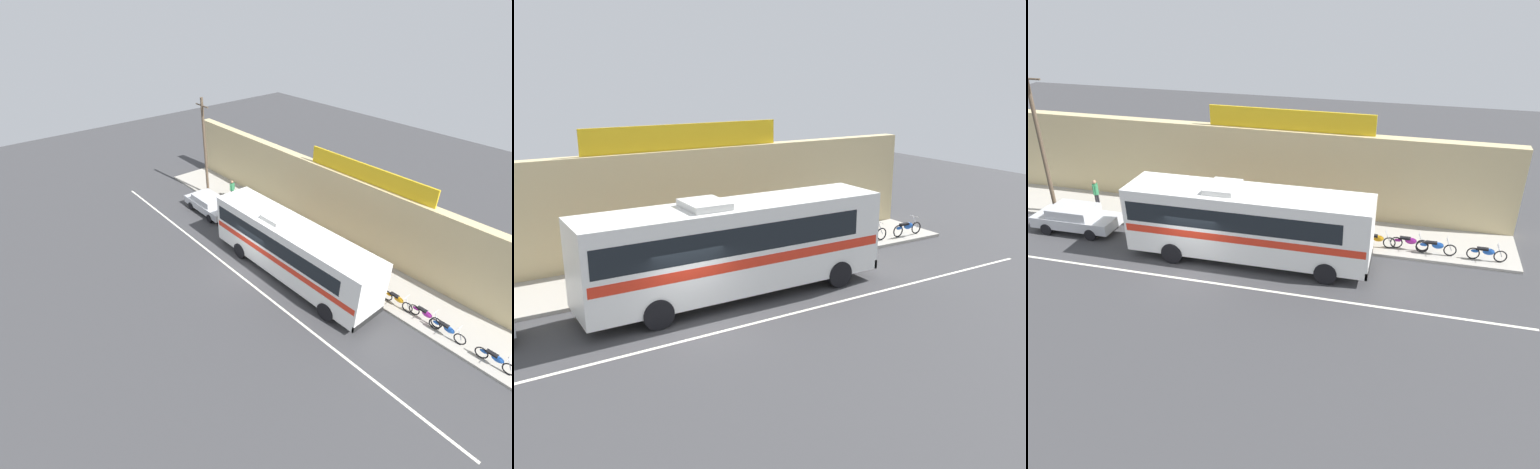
{
  "view_description": "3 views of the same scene",
  "coord_description": "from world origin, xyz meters",
  "views": [
    {
      "loc": [
        15.45,
        -12.07,
        14.94
      ],
      "look_at": [
        -0.39,
        1.16,
        1.81
      ],
      "focal_mm": 27.15,
      "sensor_mm": 36.0,
      "label": 1
    },
    {
      "loc": [
        -6.91,
        -16.09,
        8.09
      ],
      "look_at": [
        4.17,
        2.15,
        2.01
      ],
      "focal_mm": 40.3,
      "sensor_mm": 36.0,
      "label": 2
    },
    {
      "loc": [
        9.28,
        -18.88,
        12.78
      ],
      "look_at": [
        4.17,
        1.23,
        1.79
      ],
      "focal_mm": 36.28,
      "sensor_mm": 36.0,
      "label": 3
    }
  ],
  "objects": [
    {
      "name": "pedestrian_far_left",
      "position": [
        -7.87,
        4.88,
        1.12
      ],
      "size": [
        0.3,
        0.48,
        1.69
      ],
      "color": "black",
      "rests_on": "sidewalk_slab"
    },
    {
      "name": "parked_car",
      "position": [
        -7.51,
        2.3,
        0.74
      ],
      "size": [
        4.47,
        1.91,
        1.37
      ],
      "color": "#B7BABF",
      "rests_on": "ground_plane"
    },
    {
      "name": "ground_plane",
      "position": [
        0.0,
        0.0,
        0.0
      ],
      "size": [
        70.0,
        70.0,
        0.0
      ],
      "primitive_type": "plane",
      "color": "#3A3A3D"
    },
    {
      "name": "storefront_billboard",
      "position": [
        2.97,
        7.35,
        5.35
      ],
      "size": [
        9.05,
        0.12,
        1.1
      ],
      "primitive_type": "cube",
      "color": "gold",
      "rests_on": "storefront_facade"
    },
    {
      "name": "utility_pole",
      "position": [
        -9.98,
        3.87,
        4.27
      ],
      "size": [
        1.6,
        0.22,
        7.99
      ],
      "color": "brown",
      "rests_on": "sidewalk_slab"
    },
    {
      "name": "motorcycle_purple",
      "position": [
        11.02,
        4.08,
        0.57
      ],
      "size": [
        1.94,
        0.56,
        0.94
      ],
      "color": "black",
      "rests_on": "sidewalk_slab"
    },
    {
      "name": "sidewalk_slab",
      "position": [
        0.0,
        5.2,
        0.07
      ],
      "size": [
        30.0,
        3.6,
        0.14
      ],
      "primitive_type": "cube",
      "color": "#A8A399",
      "rests_on": "ground_plane"
    },
    {
      "name": "motorcycle_blue",
      "position": [
        9.75,
        4.23,
        0.57
      ],
      "size": [
        1.87,
        0.56,
        0.94
      ],
      "color": "black",
      "rests_on": "sidewalk_slab"
    },
    {
      "name": "intercity_bus",
      "position": [
        2.27,
        1.6,
        2.07
      ],
      "size": [
        11.54,
        2.62,
        3.78
      ],
      "color": "white",
      "rests_on": "ground_plane"
    },
    {
      "name": "road_center_stripe",
      "position": [
        0.0,
        -0.8,
        0.0
      ],
      "size": [
        30.0,
        0.14,
        0.01
      ],
      "primitive_type": "cube",
      "color": "silver",
      "rests_on": "ground_plane"
    },
    {
      "name": "motorcycle_black",
      "position": [
        13.35,
        4.05,
        0.57
      ],
      "size": [
        1.85,
        0.56,
        0.94
      ],
      "color": "black",
      "rests_on": "sidewalk_slab"
    },
    {
      "name": "motorcycle_green",
      "position": [
        8.17,
        4.11,
        0.57
      ],
      "size": [
        1.86,
        0.56,
        0.94
      ],
      "color": "black",
      "rests_on": "sidewalk_slab"
    },
    {
      "name": "storefront_facade",
      "position": [
        0.0,
        7.35,
        2.4
      ],
      "size": [
        30.0,
        0.7,
        4.8
      ],
      "primitive_type": "cube",
      "color": "tan",
      "rests_on": "ground_plane"
    }
  ]
}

